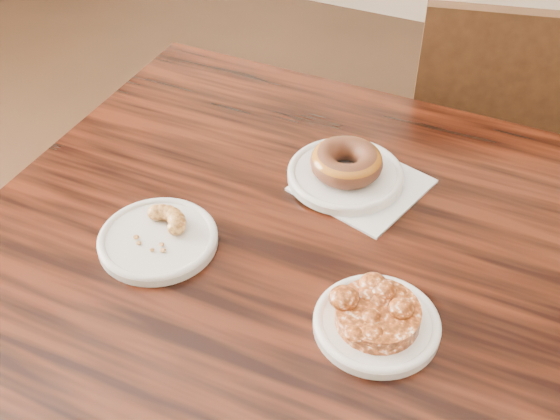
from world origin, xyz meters
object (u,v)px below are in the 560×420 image
at_px(apple_fritter, 378,312).
at_px(cruller_fragment, 157,231).
at_px(glazed_donut, 346,162).
at_px(cafe_table, 284,406).
at_px(chair_far, 492,160).

distance_m(apple_fritter, cruller_fragment, 0.33).
relative_size(apple_fritter, cruller_fragment, 1.62).
xyz_separation_m(glazed_donut, apple_fritter, (0.13, -0.26, -0.01)).
height_order(cafe_table, chair_far, chair_far).
bearing_deg(chair_far, cafe_table, 62.33).
bearing_deg(cruller_fragment, glazed_donut, 51.02).
distance_m(glazed_donut, apple_fritter, 0.29).
bearing_deg(cafe_table, apple_fritter, -23.89).
relative_size(glazed_donut, cruller_fragment, 1.28).
xyz_separation_m(chair_far, apple_fritter, (-0.04, -0.81, 0.33)).
bearing_deg(glazed_donut, chair_far, 72.49).
bearing_deg(glazed_donut, cruller_fragment, -128.98).
distance_m(glazed_donut, cruller_fragment, 0.30).
bearing_deg(apple_fritter, cafe_table, 155.20).
distance_m(cafe_table, chair_far, 0.77).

